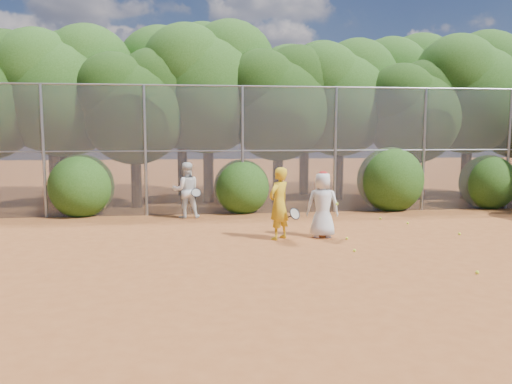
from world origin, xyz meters
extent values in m
plane|color=brown|center=(0.00, 0.00, 0.00)|extent=(80.00, 80.00, 0.00)
cylinder|color=gray|center=(-7.00, 6.00, 2.00)|extent=(0.09, 0.09, 4.00)
cylinder|color=gray|center=(-4.00, 6.00, 2.00)|extent=(0.09, 0.09, 4.00)
cylinder|color=gray|center=(-1.00, 6.00, 2.00)|extent=(0.09, 0.09, 4.00)
cylinder|color=gray|center=(2.00, 6.00, 2.00)|extent=(0.09, 0.09, 4.00)
cylinder|color=gray|center=(5.00, 6.00, 2.00)|extent=(0.09, 0.09, 4.00)
cylinder|color=gray|center=(8.00, 6.00, 2.00)|extent=(0.09, 0.09, 4.00)
cylinder|color=gray|center=(0.00, 6.00, 4.00)|extent=(20.00, 0.05, 0.05)
cylinder|color=gray|center=(0.00, 6.00, 2.00)|extent=(20.00, 0.04, 0.04)
cube|color=slate|center=(0.00, 6.00, 2.00)|extent=(20.00, 0.02, 4.00)
sphere|color=black|center=(-8.74, 8.38, 4.47)|extent=(3.05, 3.05, 3.05)
cylinder|color=black|center=(-7.00, 8.50, 1.26)|extent=(0.38, 0.38, 2.52)
sphere|color=#204611|center=(-7.00, 8.50, 3.73)|extent=(4.03, 4.03, 4.03)
sphere|color=#204611|center=(-6.19, 8.90, 4.74)|extent=(3.23, 3.23, 3.23)
sphere|color=#204611|center=(-7.71, 8.20, 4.54)|extent=(3.02, 3.02, 3.02)
cylinder|color=black|center=(-4.50, 7.80, 1.08)|extent=(0.36, 0.36, 2.17)
sphere|color=black|center=(-4.50, 7.80, 3.21)|extent=(3.47, 3.47, 3.47)
sphere|color=black|center=(-3.81, 8.15, 4.08)|extent=(2.78, 2.78, 2.78)
sphere|color=black|center=(-5.11, 7.54, 3.91)|extent=(2.60, 2.60, 2.60)
cylinder|color=black|center=(-2.00, 8.80, 1.33)|extent=(0.39, 0.39, 2.66)
sphere|color=#204611|center=(-2.00, 8.80, 3.94)|extent=(4.26, 4.26, 4.26)
sphere|color=#204611|center=(-1.15, 9.23, 5.00)|extent=(3.40, 3.40, 3.40)
sphere|color=#204611|center=(-2.74, 8.48, 4.79)|extent=(3.19, 3.19, 3.19)
cylinder|color=black|center=(0.50, 8.20, 1.14)|extent=(0.37, 0.37, 2.27)
sphere|color=black|center=(0.50, 8.20, 3.37)|extent=(3.64, 3.64, 3.64)
sphere|color=black|center=(1.23, 8.56, 4.28)|extent=(2.91, 2.91, 2.91)
sphere|color=black|center=(-0.14, 7.93, 4.10)|extent=(2.73, 2.73, 2.73)
cylinder|color=black|center=(3.00, 9.00, 1.22)|extent=(0.38, 0.38, 2.45)
sphere|color=#204611|center=(3.00, 9.00, 3.63)|extent=(3.92, 3.92, 3.92)
sphere|color=#204611|center=(3.78, 9.39, 4.61)|extent=(3.14, 3.14, 3.14)
sphere|color=#204611|center=(2.31, 8.71, 4.41)|extent=(2.94, 2.94, 2.94)
cylinder|color=black|center=(5.50, 8.00, 1.05)|extent=(0.36, 0.36, 2.10)
sphere|color=black|center=(5.50, 8.00, 3.11)|extent=(3.36, 3.36, 3.36)
sphere|color=black|center=(6.17, 8.34, 3.95)|extent=(2.69, 2.69, 2.69)
sphere|color=black|center=(4.91, 7.75, 3.78)|extent=(2.52, 2.52, 2.52)
cylinder|color=black|center=(8.00, 8.60, 1.29)|extent=(0.39, 0.39, 2.59)
sphere|color=#204611|center=(8.00, 8.60, 3.83)|extent=(4.14, 4.14, 4.14)
sphere|color=#204611|center=(8.83, 9.01, 4.87)|extent=(3.32, 3.32, 3.32)
sphere|color=#204611|center=(7.27, 8.29, 4.66)|extent=(3.11, 3.11, 3.11)
sphere|color=black|center=(9.35, 8.02, 4.16)|extent=(2.77, 2.77, 2.77)
cylinder|color=black|center=(-8.00, 10.80, 1.31)|extent=(0.39, 0.39, 2.62)
sphere|color=#204611|center=(-8.00, 10.80, 3.88)|extent=(4.20, 4.20, 4.20)
sphere|color=#204611|center=(-7.16, 11.22, 4.94)|extent=(3.36, 3.36, 3.36)
sphere|color=#204611|center=(-8.73, 10.49, 4.72)|extent=(3.15, 3.15, 3.15)
cylinder|color=black|center=(-3.00, 11.00, 1.40)|extent=(0.40, 0.40, 2.80)
sphere|color=#204611|center=(-3.00, 11.00, 4.14)|extent=(4.48, 4.48, 4.48)
sphere|color=#204611|center=(-2.10, 11.45, 5.26)|extent=(3.58, 3.58, 3.58)
sphere|color=#204611|center=(-3.78, 10.66, 5.04)|extent=(3.36, 3.36, 3.36)
cylinder|color=black|center=(2.00, 10.60, 1.26)|extent=(0.38, 0.38, 2.52)
sphere|color=#204611|center=(2.00, 10.60, 3.73)|extent=(4.03, 4.03, 4.03)
sphere|color=#204611|center=(2.81, 11.00, 4.74)|extent=(3.23, 3.23, 3.23)
sphere|color=#204611|center=(1.29, 10.30, 4.54)|extent=(3.02, 3.02, 3.02)
cylinder|color=black|center=(6.50, 11.20, 1.36)|extent=(0.40, 0.40, 2.73)
sphere|color=#204611|center=(6.50, 11.20, 4.04)|extent=(4.37, 4.37, 4.37)
sphere|color=#204611|center=(7.37, 11.64, 5.13)|extent=(3.49, 3.49, 3.49)
sphere|color=#204611|center=(5.74, 10.87, 4.91)|extent=(3.28, 3.28, 3.28)
sphere|color=#204611|center=(-6.00, 6.30, 1.00)|extent=(2.00, 2.00, 2.00)
sphere|color=#204611|center=(-1.00, 6.30, 0.90)|extent=(1.80, 1.80, 1.80)
sphere|color=#204611|center=(4.00, 6.30, 1.10)|extent=(2.20, 2.20, 2.20)
sphere|color=#204611|center=(7.50, 6.30, 0.95)|extent=(1.90, 1.90, 1.90)
imported|color=gold|center=(-0.51, 2.02, 0.87)|extent=(0.75, 0.74, 1.74)
torus|color=black|center=(-0.16, 1.82, 0.65)|extent=(0.34, 0.29, 0.28)
cylinder|color=black|center=(-0.26, 1.99, 0.55)|extent=(0.17, 0.24, 0.15)
imported|color=silver|center=(0.60, 2.13, 0.81)|extent=(0.87, 0.65, 1.61)
ellipsoid|color=#B41A19|center=(0.60, 2.13, 1.57)|extent=(0.22, 0.22, 0.13)
sphere|color=#D3EE2B|center=(0.90, 1.93, 0.85)|extent=(0.07, 0.07, 0.07)
imported|color=white|center=(-2.77, 5.40, 0.84)|extent=(0.88, 0.72, 1.68)
torus|color=black|center=(-2.47, 5.10, 0.80)|extent=(0.32, 0.22, 0.26)
cylinder|color=black|center=(-2.48, 5.28, 0.67)|extent=(0.06, 0.25, 0.19)
sphere|color=#D3EE2B|center=(1.11, 1.75, 0.03)|extent=(0.07, 0.07, 0.07)
sphere|color=#D3EE2B|center=(3.43, 3.53, 0.03)|extent=(0.07, 0.07, 0.07)
sphere|color=#D3EE2B|center=(2.57, -1.39, 0.03)|extent=(0.07, 0.07, 0.07)
sphere|color=#D3EE2B|center=(4.09, 1.95, 0.03)|extent=(0.07, 0.07, 0.07)
sphere|color=#D3EE2B|center=(0.90, 0.53, 0.03)|extent=(0.07, 0.07, 0.07)
sphere|color=#D3EE2B|center=(2.96, 4.39, 0.03)|extent=(0.07, 0.07, 0.07)
camera|label=1|loc=(-2.49, -9.65, 2.54)|focal=35.00mm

